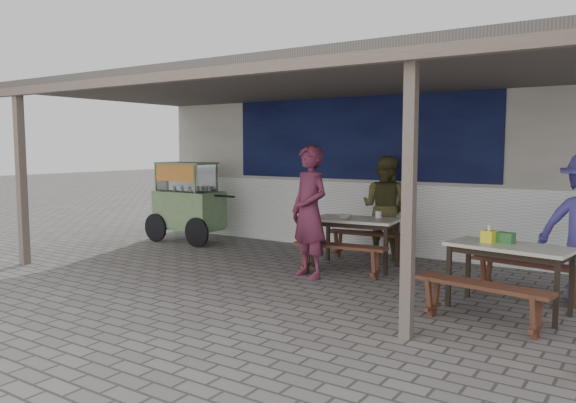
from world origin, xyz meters
The scene contains 16 objects.
ground centered at (0.00, 0.00, 0.00)m, with size 60.00×60.00×0.00m, color slate.
back_wall centered at (0.00, 3.58, 1.72)m, with size 9.00×1.28×3.50m.
warung_roof centered at (0.02, 0.90, 2.71)m, with size 9.00×4.21×2.81m.
table_left centered at (0.50, 1.65, 0.67)m, with size 1.33×0.85×0.75m.
bench_left_street centered at (0.58, 1.02, 0.33)m, with size 1.37×0.45×0.45m.
bench_left_wall centered at (0.42, 2.28, 0.33)m, with size 1.37×0.45×0.45m.
table_right centered at (2.95, 0.54, 0.67)m, with size 1.36×0.81×0.75m.
bench_right_street centered at (2.85, -0.16, 0.33)m, with size 1.41×0.47×0.45m.
bench_right_wall centered at (3.06, 1.24, 0.33)m, with size 1.41×0.47×0.45m.
vendor_cart centered at (-3.22, 1.92, 0.83)m, with size 1.93×0.74×1.53m.
patron_street_side centered at (0.26, 0.71, 0.92)m, with size 0.67×0.44×1.85m, color #63243C.
patron_wall_side centered at (0.54, 2.61, 0.84)m, with size 0.82×0.64×1.68m, color brown.
tissue_box centered at (2.72, 0.58, 0.82)m, with size 0.14×0.14×0.14m, color yellow.
donation_box centered at (2.89, 0.64, 0.81)m, with size 0.18×0.12×0.12m, color #327133.
condiment_jar centered at (0.76, 1.89, 0.80)m, with size 0.09×0.09×0.10m, color white.
condiment_bowl centered at (0.32, 1.65, 0.77)m, with size 0.19×0.19×0.05m, color silver.
Camera 1 is at (4.32, -5.87, 1.83)m, focal length 35.00 mm.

